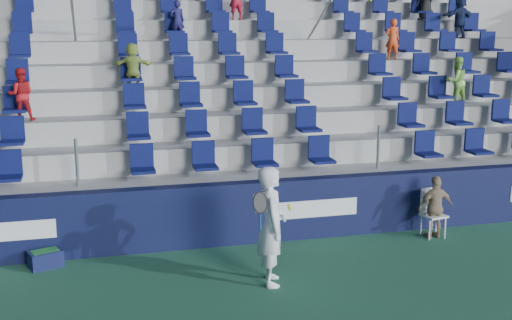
{
  "coord_description": "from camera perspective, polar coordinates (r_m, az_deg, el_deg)",
  "views": [
    {
      "loc": [
        -2.61,
        -8.35,
        4.24
      ],
      "look_at": [
        0.2,
        2.8,
        1.7
      ],
      "focal_mm": 45.0,
      "sensor_mm": 36.0,
      "label": 1
    }
  ],
  "objects": [
    {
      "name": "ground",
      "position": [
        9.72,
        2.97,
        -13.43
      ],
      "size": [
        70.0,
        70.0,
        0.0
      ],
      "primitive_type": "plane",
      "color": "#2A6243",
      "rests_on": "ground"
    },
    {
      "name": "tennis_player",
      "position": [
        10.37,
        1.39,
        -5.86
      ],
      "size": [
        0.69,
        0.78,
        1.96
      ],
      "color": "white",
      "rests_on": "ground"
    },
    {
      "name": "line_judge",
      "position": [
        13.09,
        15.66,
        -4.05
      ],
      "size": [
        0.74,
        0.31,
        1.25
      ],
      "primitive_type": "imported",
      "rotation": [
        0.0,
        0.0,
        3.15
      ],
      "color": "tan",
      "rests_on": "ground"
    },
    {
      "name": "grandstand",
      "position": [
        16.92,
        -5.18,
        5.27
      ],
      "size": [
        24.0,
        8.17,
        6.63
      ],
      "color": "#A7A7A2",
      "rests_on": "ground"
    },
    {
      "name": "line_judge_chair",
      "position": [
        13.23,
        15.32,
        -4.21
      ],
      "size": [
        0.49,
        0.5,
        0.96
      ],
      "color": "white",
      "rests_on": "ground"
    },
    {
      "name": "sponsor_wall",
      "position": [
        12.34,
        -1.29,
        -4.7
      ],
      "size": [
        24.0,
        0.32,
        1.2
      ],
      "color": "#0F1337",
      "rests_on": "ground"
    },
    {
      "name": "ball_bin",
      "position": [
        11.86,
        -18.2,
        -8.28
      ],
      "size": [
        0.64,
        0.53,
        0.31
      ],
      "color": "#10153C",
      "rests_on": "ground"
    }
  ]
}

